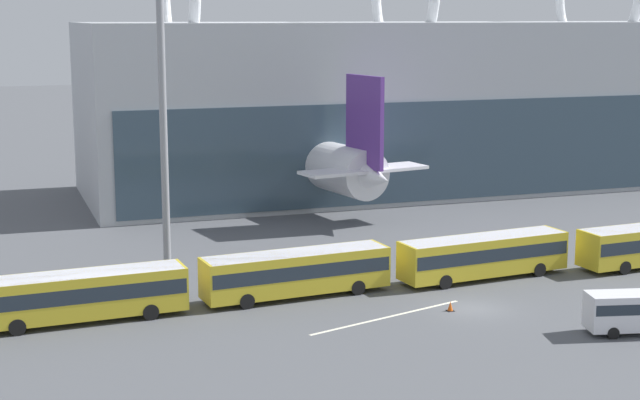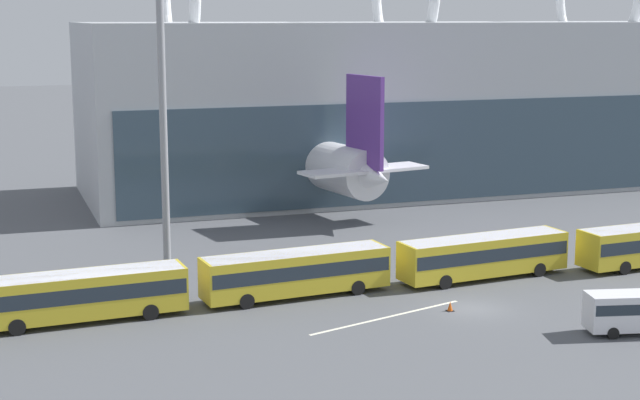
# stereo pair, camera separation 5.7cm
# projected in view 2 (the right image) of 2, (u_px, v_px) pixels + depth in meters

# --- Properties ---
(ground_plane) EXTENTS (440.00, 440.00, 0.00)m
(ground_plane) POSITION_uv_depth(u_px,v_px,m) (473.00, 308.00, 62.28)
(ground_plane) COLOR #515459
(airliner_at_gate_far) EXTENTS (34.32, 34.33, 13.25)m
(airliner_at_gate_far) POSITION_uv_depth(u_px,v_px,m) (296.00, 158.00, 97.38)
(airliner_at_gate_far) COLOR white
(airliner_at_gate_far) RESTS_ON ground_plane
(shuttle_bus_1) EXTENTS (12.79, 3.40, 3.03)m
(shuttle_bus_1) POSITION_uv_depth(u_px,v_px,m) (81.00, 293.00, 59.29)
(shuttle_bus_1) COLOR gold
(shuttle_bus_1) RESTS_ON ground_plane
(shuttle_bus_2) EXTENTS (12.85, 3.77, 3.03)m
(shuttle_bus_2) POSITION_uv_depth(u_px,v_px,m) (296.00, 271.00, 64.55)
(shuttle_bus_2) COLOR gold
(shuttle_bus_2) RESTS_ON ground_plane
(shuttle_bus_3) EXTENTS (12.86, 3.91, 3.03)m
(shuttle_bus_3) POSITION_uv_depth(u_px,v_px,m) (484.00, 254.00, 69.11)
(shuttle_bus_3) COLOR gold
(shuttle_bus_3) RESTS_ON ground_plane
(service_van_foreground) EXTENTS (5.97, 3.20, 2.43)m
(service_van_foreground) POSITION_uv_depth(u_px,v_px,m) (635.00, 310.00, 57.20)
(service_van_foreground) COLOR silver
(service_van_foreground) RESTS_ON ground_plane
(lane_stripe_1) EXTENTS (11.36, 3.72, 0.01)m
(lane_stripe_1) POSITION_uv_depth(u_px,v_px,m) (387.00, 317.00, 60.47)
(lane_stripe_1) COLOR silver
(lane_stripe_1) RESTS_ON ground_plane
(traffic_cone_0) EXTENTS (0.46, 0.46, 0.62)m
(traffic_cone_0) POSITION_uv_depth(u_px,v_px,m) (450.00, 306.00, 61.71)
(traffic_cone_0) COLOR black
(traffic_cone_0) RESTS_ON ground_plane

